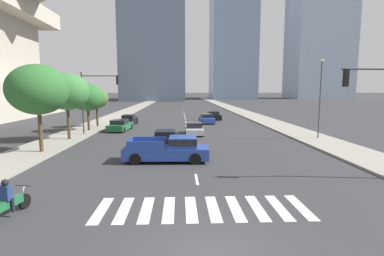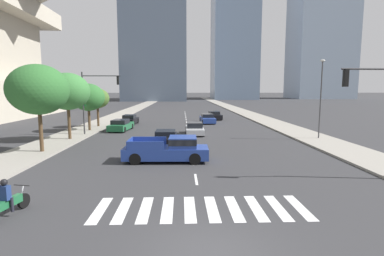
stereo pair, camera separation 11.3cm
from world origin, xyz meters
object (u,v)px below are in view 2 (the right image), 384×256
Objects in this scene: sedan_black_5 at (130,120)px; traffic_signal_far at (96,92)px; sedan_silver_0 at (195,129)px; street_lamp_east at (321,93)px; street_tree_nearest at (38,90)px; pickup_truck at (170,149)px; sedan_blue_4 at (207,119)px; street_tree_fourth at (97,98)px; street_tree_third at (88,97)px; sedan_black_3 at (214,116)px; street_tree_second at (68,92)px; sedan_green_2 at (121,125)px; motorcycle_lead at (7,202)px; sedan_black_1 at (166,138)px.

sedan_black_5 is 10.59m from traffic_signal_far.
street_lamp_east reaches higher than sedan_silver_0.
sedan_black_5 is 19.26m from street_tree_nearest.
pickup_truck is 1.18× the size of sedan_blue_4.
street_tree_third is at bearing -90.00° from street_tree_fourth.
sedan_blue_4 is at bearing -22.03° from sedan_black_3.
street_tree_second is (-15.82, -19.26, 3.99)m from sedan_black_3.
street_tree_fourth is (0.00, 3.67, -0.23)m from street_tree_third.
sedan_green_2 is 0.91× the size of street_tree_third.
motorcycle_lead is at bearing -139.66° from street_lamp_east.
street_lamp_east reaches higher than sedan_black_1.
street_tree_second reaches higher than sedan_blue_4.
street_tree_fourth reaches higher than sedan_silver_0.
traffic_signal_far is at bearing -60.32° from street_tree_third.
sedan_silver_0 is 0.90× the size of street_tree_fourth.
street_tree_third is at bearing 103.64° from sedan_green_2.
street_tree_third is (-1.76, 3.09, -0.60)m from traffic_signal_far.
street_tree_nearest reaches higher than street_tree_second.
sedan_black_3 is 13.96m from sedan_black_5.
street_tree_second is (-11.96, -3.44, 4.01)m from sedan_silver_0.
street_tree_fourth is at bearing 36.17° from sedan_black_1.
sedan_silver_0 is at bearing -14.84° from sedan_blue_4.
sedan_green_2 is at bearing 64.22° from traffic_signal_far.
sedan_silver_0 is at bearing -134.49° from sedan_black_5.
street_tree_fourth is at bearing 90.00° from street_tree_third.
sedan_green_2 reaches higher than sedan_black_3.
sedan_black_1 is 0.94× the size of sedan_green_2.
sedan_black_3 is 5.29m from sedan_blue_4.
street_lamp_east is at bearing 72.00° from sedan_silver_0.
motorcycle_lead is 27.47m from street_tree_fourth.
traffic_signal_far is 8.95m from street_tree_nearest.
sedan_black_5 reaches higher than sedan_silver_0.
sedan_black_3 is 0.61× the size of street_lamp_east.
traffic_signal_far is at bearing 18.66° from motorcycle_lead.
street_tree_third is at bearing 22.10° from motorcycle_lead.
sedan_black_3 is 20.81m from street_tree_third.
street_tree_nearest reaches higher than sedan_black_5.
traffic_signal_far is 22.23m from street_lamp_east.
street_tree_second reaches higher than motorcycle_lead.
street_lamp_east is 24.61m from street_tree_third.
sedan_green_2 is 21.76m from street_lamp_east.
sedan_green_2 is 1.08× the size of sedan_black_3.
sedan_green_2 is (-0.45, 23.81, 0.03)m from motorcycle_lead.
sedan_black_3 is at bearing 160.28° from sedan_blue_4.
pickup_truck is 1.27× the size of sedan_black_3.
sedan_blue_4 is 0.74× the size of street_tree_nearest.
street_tree_fourth is at bearing 20.82° from motorcycle_lead.
sedan_black_1 is at bearing -44.05° from street_tree_third.
street_tree_fourth is at bearing -118.06° from sedan_silver_0.
pickup_truck reaches higher than sedan_black_1.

